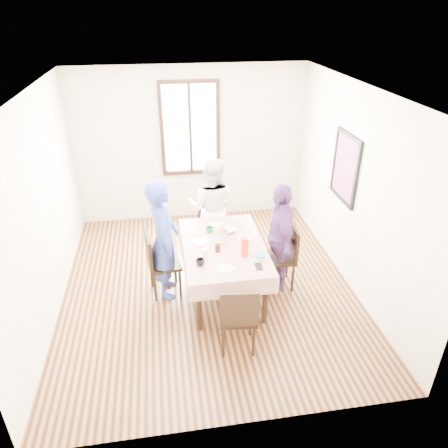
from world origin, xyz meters
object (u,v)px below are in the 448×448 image
Objects in this scene: dining_table at (223,269)px; chair_right at (279,258)px; person_right at (279,237)px; person_far at (213,208)px; chair_near at (238,315)px; person_left at (164,240)px; chair_far at (213,228)px; chair_left at (164,264)px.

dining_table is 0.79m from chair_right.
person_right is (-0.02, 0.00, 0.32)m from chair_right.
person_far is 1.24m from person_right.
chair_near is 0.58× the size of person_right.
chair_near is (-0.79, -1.09, 0.00)m from chair_right.
chair_right is 1.60m from person_left.
chair_far is at bearing -138.68° from person_right.
dining_table is 0.91× the size of person_left.
person_right is at bearing 127.98° from chair_far.
chair_left is at bearing 129.92° from chair_near.
dining_table is 1.66× the size of chair_far.
chair_far is (-0.79, 0.99, 0.00)m from chair_right.
chair_left is (-0.79, 0.14, 0.08)m from dining_table.
chair_left and chair_right have the same top height.
chair_far is (-0.00, 1.04, 0.08)m from dining_table.
dining_table is at bearing 110.77° from person_far.
chair_near is (0.79, -1.18, 0.00)m from chair_left.
person_left is 1.53m from person_right.
person_left is (0.02, 0.00, 0.37)m from chair_left.
chair_right is at bearing -93.11° from person_left.
dining_table is 0.87m from person_right.
dining_table is 1.66× the size of chair_right.
chair_far reaches higher than dining_table.
chair_far is at bearing 90.00° from dining_table.
dining_table is at bearing -82.78° from person_right.
chair_near is at bearing 25.61° from chair_left.
person_right reaches higher than chair_right.
chair_left is at bearing 90.38° from person_left.
chair_right is 0.32m from person_right.
chair_left is 0.55× the size of person_left.
person_far is at bearing -138.15° from person_right.
person_right is at bearing 93.55° from chair_right.
person_right is (0.76, -0.99, 0.32)m from chair_far.
chair_near is 2.09m from person_far.
chair_left is at bearing 90.11° from chair_right.
chair_right is at bearing 149.69° from person_far.
chair_left is 1.59m from person_right.
dining_table is at bearing 96.28° from chair_near.
chair_far is 2.08m from chair_near.
chair_right is 1.34m from chair_near.
chair_near is 1.45m from person_left.
dining_table is at bearing 71.75° from chair_left.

